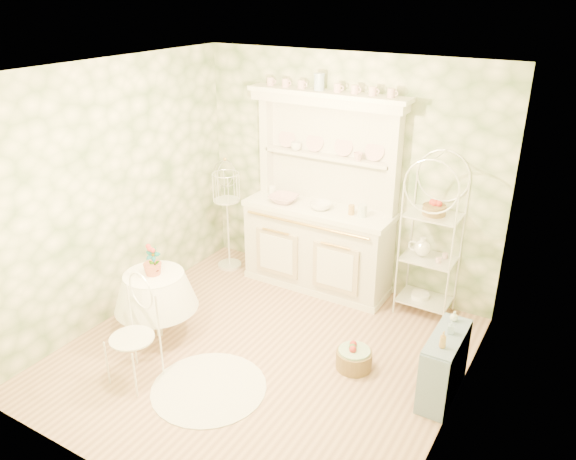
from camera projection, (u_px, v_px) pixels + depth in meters
The scene contains 22 objects.
floor at pixel (262, 355), 5.51m from camera, with size 3.60×3.60×0.00m, color tan.
ceiling at pixel (256, 72), 4.42m from camera, with size 3.60×3.60×0.00m, color white.
wall_left at pixel (114, 194), 5.80m from camera, with size 3.60×3.60×0.00m, color white.
wall_right at pixel (464, 278), 4.13m from camera, with size 3.60×3.60×0.00m, color white.
wall_back at pixel (346, 175), 6.38m from camera, with size 3.60×3.60×0.00m, color white.
wall_front at pixel (103, 326), 3.55m from camera, with size 3.60×3.60×0.00m, color white.
kitchen_dresser at pixel (319, 196), 6.34m from camera, with size 1.87×0.61×2.29m, color white.
bakers_rack at pixel (431, 237), 5.88m from camera, with size 0.56×0.40×1.81m, color white.
side_shelf at pixel (444, 364), 4.86m from camera, with size 0.27×0.73×0.63m, color #738AA8.
round_table at pixel (157, 304), 5.67m from camera, with size 0.68×0.68×0.74m, color white.
cafe_chair at pixel (133, 343), 5.01m from camera, with size 0.36×0.36×0.80m, color white.
birdcage_stand at pixel (228, 218), 6.97m from camera, with size 0.32×0.32×1.36m, color white.
floor_basket at pixel (354, 357), 5.28m from camera, with size 0.35×0.35×0.23m, color olive.
lace_rug at pixel (209, 388), 5.05m from camera, with size 1.04×1.04×0.01m, color white.
bowl_floral at pixel (284, 201), 6.53m from camera, with size 0.33×0.33×0.08m, color white.
bowl_white at pixel (321, 208), 6.33m from camera, with size 0.25×0.25×0.08m, color white.
cup_left at pixel (296, 148), 6.46m from camera, with size 0.12×0.12×0.10m, color white.
cup_right at pixel (358, 158), 6.08m from camera, with size 0.10×0.10×0.09m, color white.
potted_geranium at pixel (154, 263), 5.45m from camera, with size 0.15×0.10×0.29m, color #3F7238.
bottle_amber at pixel (443, 340), 4.56m from camera, with size 0.06×0.06×0.15m, color #AC8241.
bottle_blue at pixel (451, 329), 4.76m from camera, with size 0.05×0.05×0.12m, color #99B5D1.
bottle_glass at pixel (454, 318), 4.93m from camera, with size 0.07×0.07×0.10m, color silver.
Camera 1 is at (2.54, -3.79, 3.33)m, focal length 35.00 mm.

